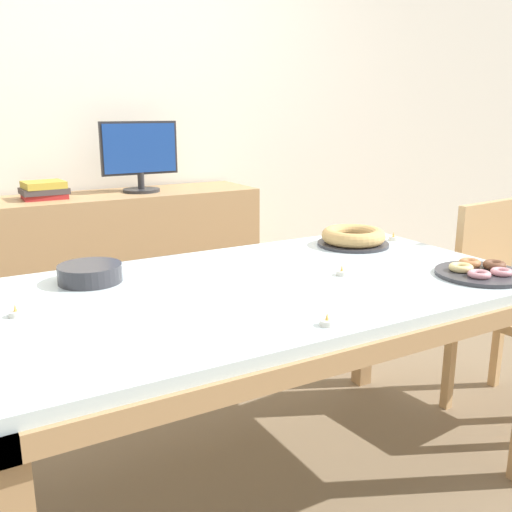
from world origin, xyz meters
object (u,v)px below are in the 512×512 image
(computer_monitor, at_px, (140,157))
(plate_stack, at_px, (90,273))
(chair, at_px, (504,298))
(pastry_platter, at_px, (480,272))
(tealight_left_edge, at_px, (342,272))
(tealight_centre, at_px, (393,238))
(tealight_near_front, at_px, (16,313))
(cake_chocolate_round, at_px, (353,237))
(tealight_near_cakes, at_px, (327,322))
(book_stack, at_px, (44,190))

(computer_monitor, xyz_separation_m, plate_stack, (-0.58, -1.16, -0.28))
(chair, xyz_separation_m, computer_monitor, (-1.14, 1.49, 0.56))
(chair, bearing_deg, pastry_platter, -152.79)
(tealight_left_edge, bearing_deg, chair, 1.75)
(pastry_platter, height_order, tealight_centre, pastry_platter)
(computer_monitor, bearing_deg, tealight_near_front, -121.39)
(cake_chocolate_round, xyz_separation_m, plate_stack, (-1.10, 0.02, -0.00))
(tealight_near_cakes, bearing_deg, cake_chocolate_round, 46.49)
(tealight_centre, bearing_deg, chair, -35.91)
(pastry_platter, height_order, tealight_near_front, pastry_platter)
(tealight_near_cakes, bearing_deg, tealight_left_edge, 47.10)
(cake_chocolate_round, distance_m, tealight_left_edge, 0.47)
(cake_chocolate_round, bearing_deg, book_stack, 130.98)
(book_stack, relative_size, tealight_centre, 5.66)
(pastry_platter, height_order, tealight_left_edge, pastry_platter)
(pastry_platter, relative_size, plate_stack, 1.46)
(tealight_near_cakes, height_order, tealight_centre, same)
(chair, height_order, book_stack, book_stack)
(tealight_left_edge, relative_size, tealight_centre, 1.00)
(computer_monitor, relative_size, tealight_near_cakes, 10.60)
(tealight_near_cakes, bearing_deg, tealight_near_front, 145.48)
(chair, height_order, computer_monitor, computer_monitor)
(book_stack, distance_m, tealight_centre, 1.73)
(computer_monitor, bearing_deg, chair, -52.63)
(book_stack, height_order, tealight_centre, book_stack)
(book_stack, distance_m, tealight_near_cakes, 1.92)
(chair, height_order, tealight_near_cakes, chair)
(tealight_left_edge, bearing_deg, tealight_near_front, 172.95)
(tealight_near_cakes, bearing_deg, tealight_centre, 37.88)
(book_stack, bearing_deg, pastry_platter, -57.57)
(computer_monitor, xyz_separation_m, book_stack, (-0.51, 0.00, -0.15))
(tealight_near_front, height_order, tealight_centre, same)
(book_stack, bearing_deg, chair, -42.16)
(book_stack, bearing_deg, tealight_near_cakes, -78.85)
(computer_monitor, distance_m, plate_stack, 1.33)
(tealight_centre, bearing_deg, computer_monitor, 121.52)
(plate_stack, relative_size, tealight_centre, 5.25)
(chair, relative_size, plate_stack, 4.48)
(cake_chocolate_round, xyz_separation_m, tealight_near_cakes, (-0.66, -0.69, -0.02))
(tealight_near_cakes, bearing_deg, book_stack, 101.15)
(pastry_platter, xyz_separation_m, tealight_left_edge, (-0.41, 0.24, -0.00))
(pastry_platter, height_order, tealight_near_cakes, pastry_platter)
(book_stack, height_order, pastry_platter, book_stack)
(cake_chocolate_round, height_order, tealight_centre, cake_chocolate_round)
(pastry_platter, bearing_deg, tealight_left_edge, 149.76)
(cake_chocolate_round, distance_m, tealight_near_front, 1.38)
(computer_monitor, height_order, tealight_left_edge, computer_monitor)
(cake_chocolate_round, height_order, pastry_platter, cake_chocolate_round)
(tealight_centre, bearing_deg, book_stack, 136.05)
(plate_stack, bearing_deg, tealight_centre, -1.64)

